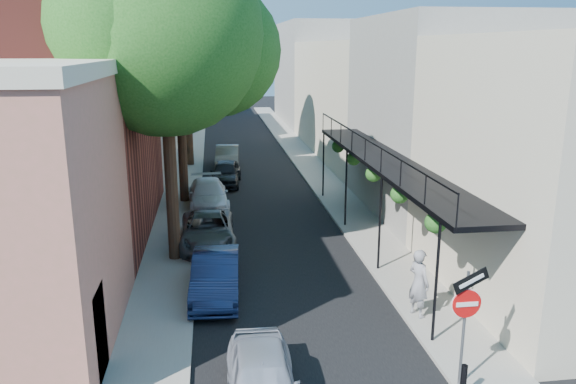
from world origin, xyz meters
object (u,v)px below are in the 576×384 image
object	(u,v)px
oak_mid	(186,59)
parked_car_e	(226,173)
bollard	(463,382)
parked_car_c	(208,231)
parked_car_a	(262,381)
oak_near	(177,39)
parked_car_f	(227,157)
oak_far	(192,36)
parked_car_b	(216,275)
parked_car_d	(208,194)
pedestrian	(419,283)
sign_post	(466,308)

from	to	relation	value
oak_mid	parked_car_e	bearing A→B (deg)	61.67
bollard	oak_mid	xyz separation A→B (m)	(-6.42, 17.73, 6.54)
parked_car_c	parked_car_a	bearing A→B (deg)	-83.82
oak_near	parked_car_f	world-z (taller)	oak_near
parked_car_e	parked_car_f	world-z (taller)	parked_car_f
oak_near	oak_far	size ratio (longest dim) A/B	0.96
bollard	parked_car_e	bearing A→B (deg)	102.45
parked_car_a	parked_car_e	size ratio (longest dim) A/B	0.95
oak_far	parked_car_a	distance (m)	27.49
parked_car_b	parked_car_d	distance (m)	10.15
parked_car_e	oak_near	bearing A→B (deg)	-93.10
oak_mid	parked_car_c	world-z (taller)	oak_mid
pedestrian	oak_far	bearing A→B (deg)	-6.94
parked_car_d	bollard	bearing A→B (deg)	-74.09
sign_post	parked_car_e	bearing A→B (deg)	103.14
oak_far	parked_car_b	distance (m)	21.86
parked_car_f	parked_car_c	bearing A→B (deg)	-91.35
oak_near	parked_car_b	size ratio (longest dim) A/B	2.77
pedestrian	parked_car_d	bearing A→B (deg)	2.20
bollard	oak_far	xyz separation A→B (m)	(-6.35, 26.77, 7.74)
oak_mid	pedestrian	xyz separation A→B (m)	(6.82, -13.81, -5.93)
oak_near	oak_far	world-z (taller)	oak_far
parked_car_b	oak_far	bearing A→B (deg)	95.67
parked_car_c	pedestrian	world-z (taller)	pedestrian
parked_car_e	pedestrian	world-z (taller)	pedestrian
parked_car_d	parked_car_f	distance (m)	9.52
oak_far	parked_car_a	world-z (taller)	oak_far
oak_near	parked_car_f	xyz separation A→B (m)	(1.97, 16.12, -7.19)
oak_near	parked_car_c	world-z (taller)	oak_near
oak_near	parked_car_b	distance (m)	8.06
sign_post	parked_car_c	world-z (taller)	sign_post
bollard	oak_mid	world-z (taller)	oak_mid
bollard	parked_car_f	distance (m)	26.25
parked_car_f	parked_car_a	bearing A→B (deg)	-86.76
oak_near	parked_car_f	distance (m)	17.76
oak_near	parked_car_c	xyz separation A→B (m)	(0.77, 1.16, -7.25)
sign_post	parked_car_d	bearing A→B (deg)	109.83
oak_near	pedestrian	world-z (taller)	oak_near
bollard	oak_far	size ratio (longest dim) A/B	0.07
oak_far	pedestrian	xyz separation A→B (m)	(6.75, -22.85, -7.13)
sign_post	parked_car_d	xyz separation A→B (m)	(-5.76, 15.97, -1.38)
sign_post	pedestrian	size ratio (longest dim) A/B	1.49
bollard	parked_car_c	size ratio (longest dim) A/B	0.18
parked_car_f	pedestrian	xyz separation A→B (m)	(4.80, -21.96, 0.43)
parked_car_f	bollard	bearing A→B (deg)	-77.11
parked_car_e	pedestrian	xyz separation A→B (m)	(5.04, -17.11, 0.44)
oak_near	oak_mid	xyz separation A→B (m)	(-0.05, 7.97, -0.82)
parked_car_b	parked_car_d	world-z (taller)	parked_car_b
sign_post	parked_car_a	size ratio (longest dim) A/B	0.78
oak_near	parked_car_d	bearing A→B (deg)	83.45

